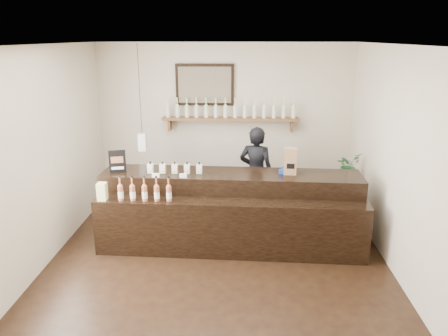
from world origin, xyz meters
The scene contains 10 objects.
ground centered at (0.00, 0.00, 0.00)m, with size 5.00×5.00×0.00m, color black.
room_shell centered at (0.00, 0.00, 1.70)m, with size 5.00×5.00×5.00m.
back_wall_decor centered at (-0.14, 2.37, 1.75)m, with size 2.66×0.96×1.69m.
counter centered at (0.15, 0.56, 0.48)m, with size 3.71×1.12×1.20m.
promo_sign centered at (-1.45, 0.65, 1.19)m, with size 0.23×0.08×0.33m.
paper_bag centered at (0.99, 0.68, 1.22)m, with size 0.18×0.14×0.38m.
tape_dispenser centered at (0.91, 0.69, 1.07)m, with size 0.14×0.06×0.11m.
side_cabinet centered at (2.00, 1.49, 0.36)m, with size 0.44×0.55×0.72m.
potted_plant centered at (2.00, 1.49, 0.93)m, with size 0.37×0.32×0.41m, color #265F2E.
shopkeeper centered at (0.54, 1.55, 0.87)m, with size 0.63×0.41×1.73m, color black.
Camera 1 is at (0.30, -5.21, 2.90)m, focal length 35.00 mm.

